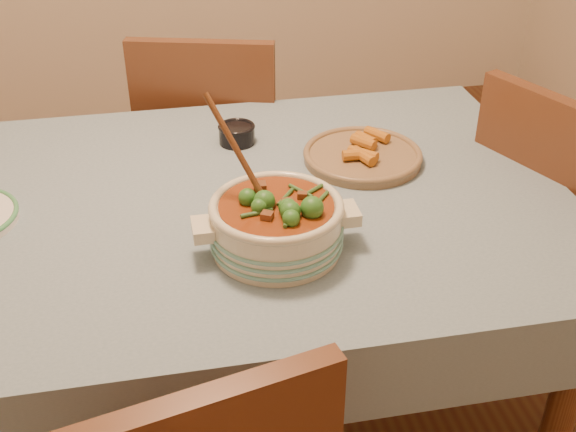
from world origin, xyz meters
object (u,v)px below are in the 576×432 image
(fried_plate, at_px, (363,154))
(chair_right, at_px, (559,232))
(chair_far, at_px, (213,149))
(condiment_bowl, at_px, (237,133))
(stew_casserole, at_px, (276,221))
(dining_table, at_px, (212,234))

(fried_plate, bearing_deg, chair_right, -10.62)
(chair_far, distance_m, chair_right, 1.10)
(condiment_bowl, distance_m, chair_right, 0.91)
(condiment_bowl, distance_m, chair_far, 0.49)
(condiment_bowl, bearing_deg, stew_casserole, -88.23)
(dining_table, height_order, chair_far, chair_far)
(chair_right, bearing_deg, condiment_bowl, 49.28)
(dining_table, bearing_deg, chair_far, 84.37)
(dining_table, xyz_separation_m, fried_plate, (0.40, 0.12, 0.11))
(condiment_bowl, height_order, fried_plate, condiment_bowl)
(stew_casserole, distance_m, condiment_bowl, 0.50)
(condiment_bowl, relative_size, chair_far, 0.12)
(fried_plate, height_order, chair_right, chair_right)
(condiment_bowl, bearing_deg, chair_right, -17.50)
(dining_table, relative_size, fried_plate, 5.52)
(stew_casserole, xyz_separation_m, fried_plate, (0.28, 0.34, -0.05))
(condiment_bowl, xyz_separation_m, fried_plate, (0.30, -0.16, -0.01))
(dining_table, xyz_separation_m, condiment_bowl, (0.10, 0.28, 0.12))
(condiment_bowl, xyz_separation_m, chair_right, (0.83, -0.26, -0.25))
(dining_table, distance_m, stew_casserole, 0.29)
(chair_right, bearing_deg, chair_far, 28.46)
(condiment_bowl, bearing_deg, fried_plate, -28.61)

